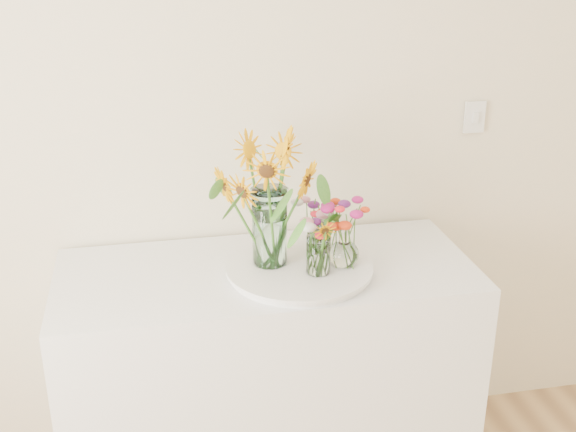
# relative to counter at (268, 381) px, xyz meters

# --- Properties ---
(counter) EXTENTS (1.40, 0.60, 0.90)m
(counter) POSITION_rel_counter_xyz_m (0.00, 0.00, 0.00)
(counter) COLOR white
(counter) RESTS_ON ground_plane
(tray) EXTENTS (0.46, 0.46, 0.02)m
(tray) POSITION_rel_counter_xyz_m (0.10, -0.06, 0.46)
(tray) COLOR white
(tray) RESTS_ON counter
(mason_jar) EXTENTS (0.15, 0.15, 0.27)m
(mason_jar) POSITION_rel_counter_xyz_m (0.01, -0.02, 0.61)
(mason_jar) COLOR #C9FAF4
(mason_jar) RESTS_ON tray
(sunflower_bouquet) EXTENTS (0.79, 0.79, 0.50)m
(sunflower_bouquet) POSITION_rel_counter_xyz_m (0.01, -0.02, 0.72)
(sunflower_bouquet) COLOR #EA9F04
(sunflower_bouquet) RESTS_ON tray
(small_vase_a) EXTENTS (0.09, 0.09, 0.13)m
(small_vase_a) POSITION_rel_counter_xyz_m (0.15, -0.12, 0.54)
(small_vase_a) COLOR white
(small_vase_a) RESTS_ON tray
(wildflower_posy_a) EXTENTS (0.18, 0.18, 0.22)m
(wildflower_posy_a) POSITION_rel_counter_xyz_m (0.15, -0.12, 0.59)
(wildflower_posy_a) COLOR red
(wildflower_posy_a) RESTS_ON tray
(small_vase_b) EXTENTS (0.11, 0.11, 0.14)m
(small_vase_b) POSITION_rel_counter_xyz_m (0.24, -0.08, 0.55)
(small_vase_b) COLOR white
(small_vase_b) RESTS_ON tray
(wildflower_posy_b) EXTENTS (0.21, 0.21, 0.23)m
(wildflower_posy_b) POSITION_rel_counter_xyz_m (0.24, -0.08, 0.59)
(wildflower_posy_b) COLOR red
(wildflower_posy_b) RESTS_ON tray
(small_vase_c) EXTENTS (0.07, 0.07, 0.12)m
(small_vase_c) POSITION_rel_counter_xyz_m (0.18, 0.03, 0.53)
(small_vase_c) COLOR white
(small_vase_c) RESTS_ON tray
(wildflower_posy_c) EXTENTS (0.20, 0.20, 0.21)m
(wildflower_posy_c) POSITION_rel_counter_xyz_m (0.18, 0.03, 0.58)
(wildflower_posy_c) COLOR red
(wildflower_posy_c) RESTS_ON tray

